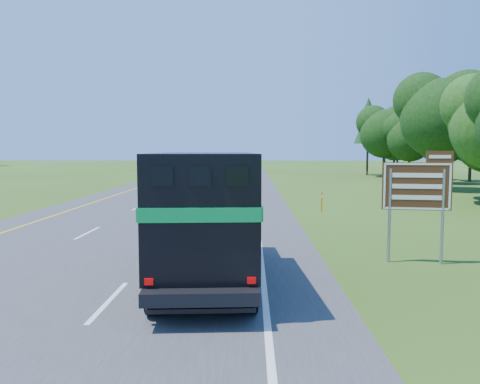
{
  "coord_description": "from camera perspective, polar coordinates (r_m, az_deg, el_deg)",
  "views": [
    {
      "loc": [
        5.16,
        -8.6,
        3.58
      ],
      "look_at": [
        4.61,
        14.61,
        1.49
      ],
      "focal_mm": 35.0,
      "sensor_mm": 36.0,
      "label": 1
    }
  ],
  "objects": [
    {
      "name": "white_suv",
      "position": [
        44.55,
        -9.46,
        1.55
      ],
      "size": [
        2.69,
        5.76,
        1.6
      ],
      "primitive_type": "imported",
      "rotation": [
        0.0,
        0.0,
        0.01
      ],
      "color": "silver",
      "rests_on": "road"
    },
    {
      "name": "exit_sign",
      "position": [
        15.66,
        20.87,
        0.15
      ],
      "size": [
        2.08,
        0.37,
        3.55
      ],
      "rotation": [
        0.0,
        0.0,
        -0.15
      ],
      "color": "gray",
      "rests_on": "ground"
    },
    {
      "name": "road",
      "position": [
        58.94,
        -3.66,
        1.67
      ],
      "size": [
        15.0,
        260.0,
        0.04
      ],
      "primitive_type": "cube",
      "color": "#38383A",
      "rests_on": "ground"
    },
    {
      "name": "horse_truck",
      "position": [
        12.73,
        -4.25,
        -2.49
      ],
      "size": [
        2.94,
        7.97,
        3.46
      ],
      "rotation": [
        0.0,
        0.0,
        0.07
      ],
      "color": "black",
      "rests_on": "road"
    },
    {
      "name": "lane_markings",
      "position": [
        58.94,
        -3.66,
        1.7
      ],
      "size": [
        11.15,
        260.0,
        0.01
      ],
      "color": "yellow",
      "rests_on": "road"
    },
    {
      "name": "delineator",
      "position": [
        27.66,
        9.93,
        -1.11
      ],
      "size": [
        0.09,
        0.05,
        1.12
      ],
      "color": "orange",
      "rests_on": "ground"
    },
    {
      "name": "far_car",
      "position": [
        109.35,
        -3.19,
        3.64
      ],
      "size": [
        1.96,
        4.18,
        1.38
      ],
      "primitive_type": "imported",
      "rotation": [
        0.0,
        0.0,
        0.08
      ],
      "color": "silver",
      "rests_on": "road"
    }
  ]
}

